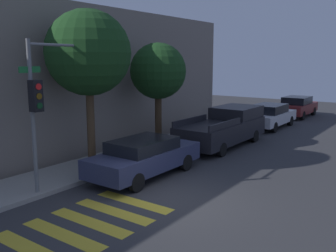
% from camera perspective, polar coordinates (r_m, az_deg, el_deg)
% --- Properties ---
extents(ground_plane, '(60.00, 60.00, 0.00)m').
position_cam_1_polar(ground_plane, '(11.11, 0.17, -11.40)').
color(ground_plane, '#333335').
extents(sidewalk, '(26.00, 2.26, 0.14)m').
position_cam_1_polar(sidewalk, '(13.92, -14.58, -6.94)').
color(sidewalk, gray).
rests_on(sidewalk, ground).
extents(crosswalk, '(4.71, 2.60, 0.00)m').
position_cam_1_polar(crosswalk, '(9.74, -13.71, -14.89)').
color(crosswalk, gold).
rests_on(crosswalk, ground).
extents(traffic_light_pole, '(2.63, 0.56, 4.65)m').
position_cam_1_polar(traffic_light_pole, '(11.70, -17.78, 5.49)').
color(traffic_light_pole, slate).
rests_on(traffic_light_pole, ground).
extents(sedan_near_corner, '(4.54, 1.80, 1.35)m').
position_cam_1_polar(sedan_near_corner, '(13.20, -3.58, -4.63)').
color(sedan_near_corner, '#2D3351').
rests_on(sedan_near_corner, ground).
extents(pickup_truck, '(5.64, 2.06, 1.75)m').
position_cam_1_polar(pickup_truck, '(18.16, 8.66, -0.14)').
color(pickup_truck, black).
rests_on(pickup_truck, ground).
extents(sedan_middle, '(4.54, 1.88, 1.41)m').
position_cam_1_polar(sedan_middle, '(23.45, 15.18, 1.57)').
color(sedan_middle, silver).
rests_on(sedan_middle, ground).
extents(sedan_far_end, '(4.34, 1.84, 1.45)m').
position_cam_1_polar(sedan_far_end, '(28.55, 19.06, 2.86)').
color(sedan_far_end, maroon).
rests_on(sedan_far_end, ground).
extents(tree_near_corner, '(3.06, 3.06, 5.84)m').
position_cam_1_polar(tree_near_corner, '(13.82, -12.06, 10.76)').
color(tree_near_corner, '#4C3823').
rests_on(tree_near_corner, ground).
extents(tree_midblock, '(2.51, 2.51, 4.82)m').
position_cam_1_polar(tree_midblock, '(16.85, -1.52, 8.26)').
color(tree_midblock, '#42301E').
rests_on(tree_midblock, ground).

